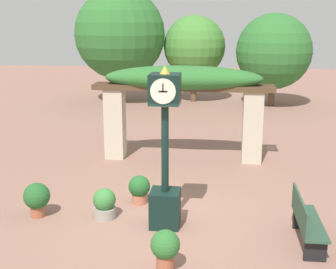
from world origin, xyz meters
TOP-DOWN VIEW (x-y plane):
  - ground_plane at (0.00, 0.00)m, footprint 60.00×60.00m
  - pedestal_clock at (0.04, -0.21)m, footprint 0.58×0.61m
  - pergola at (0.00, 4.26)m, footprint 5.08×1.14m
  - potted_plant_near_left at (-0.67, 0.87)m, footprint 0.48×0.48m
  - potted_plant_near_right at (-1.24, 0.01)m, footprint 0.47×0.47m
  - potted_plant_far_left at (0.24, -1.91)m, footprint 0.48×0.48m
  - potted_plant_far_right at (-2.64, -0.08)m, footprint 0.55×0.55m
  - park_bench at (2.66, -0.68)m, footprint 0.42×1.57m
  - tree_line at (-1.11, 13.43)m, footprint 10.99×4.27m

SIDE VIEW (x-z plane):
  - ground_plane at x=0.00m, z-range 0.00..0.00m
  - potted_plant_near_right at x=-1.24m, z-range -0.01..0.62m
  - potted_plant_near_left at x=-0.67m, z-range 0.03..0.66m
  - potted_plant_far_left at x=0.24m, z-range 0.05..0.76m
  - potted_plant_far_right at x=-2.64m, z-range 0.05..0.78m
  - park_bench at x=2.66m, z-range -0.01..0.88m
  - pedestal_clock at x=0.04m, z-range -0.15..3.01m
  - pergola at x=0.00m, z-range 0.67..3.39m
  - tree_line at x=-1.11m, z-range 0.24..5.61m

